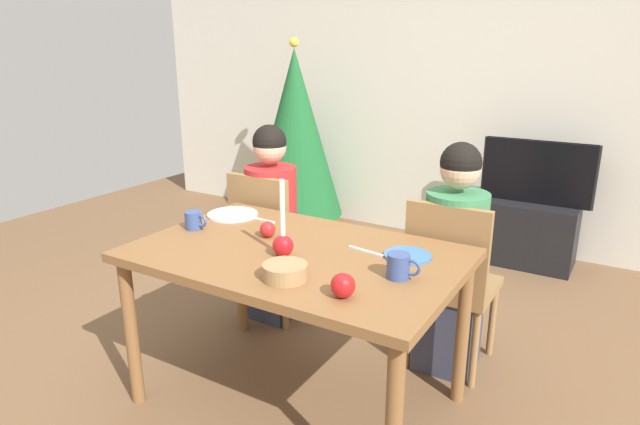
# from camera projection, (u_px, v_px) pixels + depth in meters

# --- Properties ---
(ground_plane) EXTENTS (7.68, 7.68, 0.00)m
(ground_plane) POSITION_uv_depth(u_px,v_px,m) (298.00, 399.00, 2.56)
(ground_plane) COLOR brown
(back_wall) EXTENTS (6.40, 0.10, 2.60)m
(back_wall) POSITION_uv_depth(u_px,v_px,m) (475.00, 84.00, 4.30)
(back_wall) COLOR beige
(back_wall) RESTS_ON ground
(dining_table) EXTENTS (1.40, 0.90, 0.75)m
(dining_table) POSITION_uv_depth(u_px,v_px,m) (296.00, 269.00, 2.36)
(dining_table) COLOR brown
(dining_table) RESTS_ON ground
(chair_left) EXTENTS (0.40, 0.40, 0.90)m
(chair_left) POSITION_uv_depth(u_px,v_px,m) (269.00, 237.00, 3.20)
(chair_left) COLOR olive
(chair_left) RESTS_ON ground
(chair_right) EXTENTS (0.40, 0.40, 0.90)m
(chair_right) POSITION_uv_depth(u_px,v_px,m) (450.00, 276.00, 2.66)
(chair_right) COLOR olive
(chair_right) RESTS_ON ground
(person_left_child) EXTENTS (0.30, 0.30, 1.17)m
(person_left_child) POSITION_uv_depth(u_px,v_px,m) (272.00, 227.00, 3.21)
(person_left_child) COLOR #33384C
(person_left_child) RESTS_ON ground
(person_right_child) EXTENTS (0.30, 0.30, 1.17)m
(person_right_child) POSITION_uv_depth(u_px,v_px,m) (453.00, 263.00, 2.67)
(person_right_child) COLOR #33384C
(person_right_child) RESTS_ON ground
(tv_stand) EXTENTS (0.64, 0.40, 0.48)m
(tv_stand) POSITION_uv_depth(u_px,v_px,m) (530.00, 233.00, 4.08)
(tv_stand) COLOR black
(tv_stand) RESTS_ON ground
(tv) EXTENTS (0.79, 0.05, 0.46)m
(tv) POSITION_uv_depth(u_px,v_px,m) (538.00, 172.00, 3.94)
(tv) COLOR black
(tv) RESTS_ON tv_stand
(christmas_tree) EXTENTS (0.82, 0.82, 1.65)m
(christmas_tree) POSITION_uv_depth(u_px,v_px,m) (295.00, 134.00, 4.69)
(christmas_tree) COLOR brown
(christmas_tree) RESTS_ON ground
(candle_centerpiece) EXTENTS (0.09, 0.09, 0.33)m
(candle_centerpiece) POSITION_uv_depth(u_px,v_px,m) (283.00, 241.00, 2.26)
(candle_centerpiece) COLOR red
(candle_centerpiece) RESTS_ON dining_table
(plate_left) EXTENTS (0.26, 0.26, 0.01)m
(plate_left) POSITION_uv_depth(u_px,v_px,m) (233.00, 214.00, 2.82)
(plate_left) COLOR white
(plate_left) RESTS_ON dining_table
(plate_right) EXTENTS (0.20, 0.20, 0.01)m
(plate_right) POSITION_uv_depth(u_px,v_px,m) (408.00, 255.00, 2.27)
(plate_right) COLOR teal
(plate_right) RESTS_ON dining_table
(mug_left) EXTENTS (0.12, 0.08, 0.09)m
(mug_left) POSITION_uv_depth(u_px,v_px,m) (194.00, 220.00, 2.60)
(mug_left) COLOR #33477F
(mug_left) RESTS_ON dining_table
(mug_right) EXTENTS (0.13, 0.09, 0.10)m
(mug_right) POSITION_uv_depth(u_px,v_px,m) (399.00, 266.00, 2.05)
(mug_right) COLOR #33477F
(mug_right) RESTS_ON dining_table
(fork_left) EXTENTS (0.18, 0.03, 0.01)m
(fork_left) POSITION_uv_depth(u_px,v_px,m) (261.00, 219.00, 2.74)
(fork_left) COLOR silver
(fork_left) RESTS_ON dining_table
(fork_right) EXTENTS (0.18, 0.04, 0.01)m
(fork_right) POSITION_uv_depth(u_px,v_px,m) (366.00, 251.00, 2.32)
(fork_right) COLOR silver
(fork_right) RESTS_ON dining_table
(bowl_walnuts) EXTENTS (0.17, 0.17, 0.06)m
(bowl_walnuts) POSITION_uv_depth(u_px,v_px,m) (285.00, 272.00, 2.05)
(bowl_walnuts) COLOR #99754C
(bowl_walnuts) RESTS_ON dining_table
(apple_near_candle) EXTENTS (0.09, 0.09, 0.09)m
(apple_near_candle) POSITION_uv_depth(u_px,v_px,m) (343.00, 285.00, 1.90)
(apple_near_candle) COLOR #B11616
(apple_near_candle) RESTS_ON dining_table
(apple_by_left_plate) EXTENTS (0.07, 0.07, 0.07)m
(apple_by_left_plate) POSITION_uv_depth(u_px,v_px,m) (268.00, 229.00, 2.49)
(apple_by_left_plate) COLOR #AD1E1D
(apple_by_left_plate) RESTS_ON dining_table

